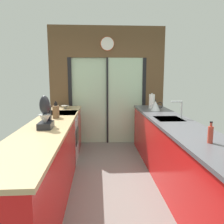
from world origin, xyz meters
TOP-DOWN VIEW (x-y plane):
  - ground_plane at (0.00, 0.60)m, footprint 5.04×7.60m
  - back_wall_unit at (0.00, 2.40)m, footprint 2.64×0.12m
  - left_counter_run at (-0.91, 0.13)m, footprint 0.62×3.80m
  - right_counter_run at (0.91, 0.30)m, footprint 0.62×3.80m
  - sink_faucet at (1.06, 0.55)m, footprint 0.19×0.02m
  - oven_range at (-0.91, 1.25)m, footprint 0.60×0.60m
  - mixing_bowl at (-0.89, 1.73)m, footprint 0.17×0.17m
  - knife_block at (-0.89, 0.71)m, footprint 0.08×0.14m
  - stand_mixer at (-0.89, -0.01)m, footprint 0.17×0.27m
  - kettle at (0.89, 1.39)m, footprint 0.27×0.18m
  - soap_bottle_far at (0.89, -0.77)m, footprint 0.05×0.05m
  - paper_towel_roll at (0.89, 1.69)m, footprint 0.14×0.14m

SIDE VIEW (x-z plane):
  - ground_plane at x=0.00m, z-range -0.02..0.00m
  - oven_range at x=-0.91m, z-range 0.00..0.92m
  - right_counter_run at x=0.91m, z-range 0.00..0.92m
  - left_counter_run at x=-0.91m, z-range 0.01..0.93m
  - mixing_bowl at x=-0.89m, z-range 0.92..0.99m
  - soap_bottle_far at x=0.89m, z-range 0.90..1.12m
  - kettle at x=0.89m, z-range 0.91..1.12m
  - knife_block at x=-0.89m, z-range 0.88..1.16m
  - paper_towel_roll at x=0.89m, z-range 0.90..1.23m
  - stand_mixer at x=-0.89m, z-range 0.87..1.29m
  - sink_faucet at x=1.06m, z-range 0.96..1.24m
  - back_wall_unit at x=0.00m, z-range 0.18..2.88m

